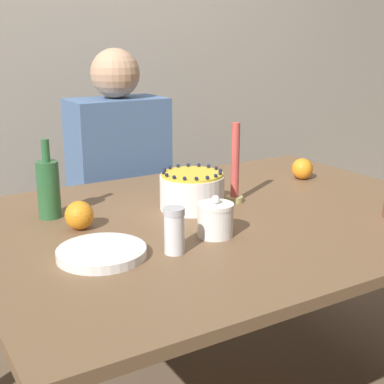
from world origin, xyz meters
The scene contains 11 objects.
wall_behind centered at (0.00, 1.40, 1.30)m, with size 8.00×0.05×2.60m.
dining_table centered at (0.00, 0.00, 0.64)m, with size 1.53×1.14×0.73m.
cake centered at (-0.06, 0.11, 0.79)m, with size 0.21×0.21×0.13m.
sugar_bowl centered at (-0.13, -0.15, 0.78)m, with size 0.10×0.10×0.12m.
sugar_shaker centered at (-0.29, -0.20, 0.79)m, with size 0.06×0.06×0.12m.
plate_stack centered at (-0.46, -0.13, 0.74)m, with size 0.23×0.23×0.02m.
candle centered at (0.10, 0.09, 0.84)m, with size 0.06×0.06×0.27m.
bottle centered at (-0.48, 0.25, 0.82)m, with size 0.07×0.07×0.25m.
orange_fruit_1 centered at (-0.44, 0.10, 0.77)m, with size 0.08×0.08×0.08m.
orange_fruit_2 centered at (0.51, 0.21, 0.77)m, with size 0.08×0.08×0.08m.
person_man_blue_shirt centered at (-0.03, 0.77, 0.53)m, with size 0.40×0.34×1.22m.
Camera 1 is at (-0.91, -1.32, 1.26)m, focal length 50.00 mm.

